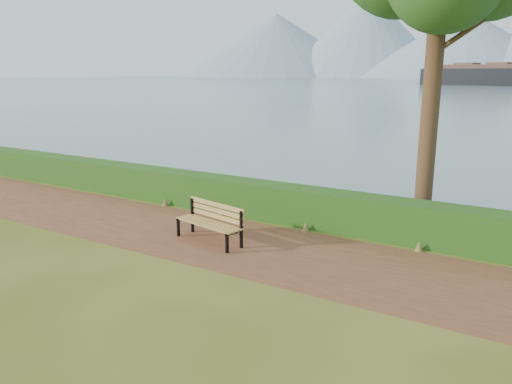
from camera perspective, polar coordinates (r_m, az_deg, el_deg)
The scene contains 4 objects.
ground at distance 12.23m, azimuth -5.36°, elevation -5.80°, with size 140.00×140.00×0.00m, color #3C4F16.
path at distance 12.45m, azimuth -4.54°, elevation -5.40°, with size 40.00×3.40×0.01m, color brown.
hedge at distance 14.16m, azimuth 0.86°, elevation -0.93°, with size 32.00×0.85×1.00m, color #184212.
bench at distance 12.18m, azimuth -5.12°, elevation -3.18°, with size 1.96×0.92×0.95m.
Camera 1 is at (6.93, -9.23, 4.04)m, focal length 35.00 mm.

